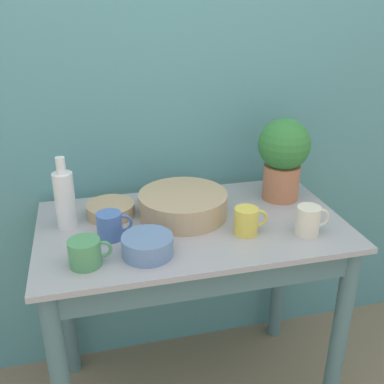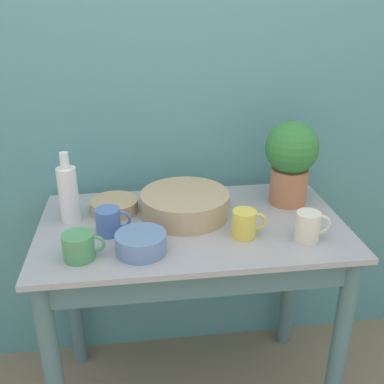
{
  "view_description": "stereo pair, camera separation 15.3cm",
  "coord_description": "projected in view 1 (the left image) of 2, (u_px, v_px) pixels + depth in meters",
  "views": [
    {
      "loc": [
        -0.33,
        -1.05,
        1.56
      ],
      "look_at": [
        0.0,
        0.31,
        0.94
      ],
      "focal_mm": 42.0,
      "sensor_mm": 36.0,
      "label": 1
    },
    {
      "loc": [
        -0.18,
        -1.08,
        1.56
      ],
      "look_at": [
        0.0,
        0.31,
        0.94
      ],
      "focal_mm": 42.0,
      "sensor_mm": 36.0,
      "label": 2
    }
  ],
  "objects": [
    {
      "name": "counter_table",
      "position": [
        193.0,
        272.0,
        1.64
      ],
      "size": [
        1.07,
        0.61,
        0.82
      ],
      "color": "slate",
      "rests_on": "ground_plane"
    },
    {
      "name": "potted_plant",
      "position": [
        283.0,
        154.0,
        1.7
      ],
      "size": [
        0.2,
        0.2,
        0.32
      ],
      "color": "#B7704C",
      "rests_on": "counter_table"
    },
    {
      "name": "mug_blue",
      "position": [
        110.0,
        226.0,
        1.46
      ],
      "size": [
        0.12,
        0.08,
        0.09
      ],
      "color": "#4C70B7",
      "rests_on": "counter_table"
    },
    {
      "name": "bowl_small_blue",
      "position": [
        148.0,
        246.0,
        1.38
      ],
      "size": [
        0.16,
        0.16,
        0.06
      ],
      "color": "#6684B2",
      "rests_on": "counter_table"
    },
    {
      "name": "bottle_tall",
      "position": [
        65.0,
        199.0,
        1.51
      ],
      "size": [
        0.07,
        0.07,
        0.25
      ],
      "color": "white",
      "rests_on": "counter_table"
    },
    {
      "name": "mug_green",
      "position": [
        85.0,
        253.0,
        1.32
      ],
      "size": [
        0.13,
        0.1,
        0.08
      ],
      "color": "#4C935B",
      "rests_on": "counter_table"
    },
    {
      "name": "mug_yellow",
      "position": [
        247.0,
        221.0,
        1.49
      ],
      "size": [
        0.12,
        0.08,
        0.09
      ],
      "color": "#E5CC4C",
      "rests_on": "counter_table"
    },
    {
      "name": "bowl_wash_large",
      "position": [
        183.0,
        204.0,
        1.62
      ],
      "size": [
        0.32,
        0.32,
        0.09
      ],
      "color": "tan",
      "rests_on": "counter_table"
    },
    {
      "name": "bowl_small_tan",
      "position": [
        111.0,
        209.0,
        1.63
      ],
      "size": [
        0.18,
        0.18,
        0.05
      ],
      "color": "tan",
      "rests_on": "counter_table"
    },
    {
      "name": "mug_cream",
      "position": [
        309.0,
        220.0,
        1.49
      ],
      "size": [
        0.12,
        0.08,
        0.1
      ],
      "color": "beige",
      "rests_on": "counter_table"
    },
    {
      "name": "wall_back",
      "position": [
        170.0,
        93.0,
        1.74
      ],
      "size": [
        6.0,
        0.05,
        2.4
      ],
      "color": "teal",
      "rests_on": "ground_plane"
    }
  ]
}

